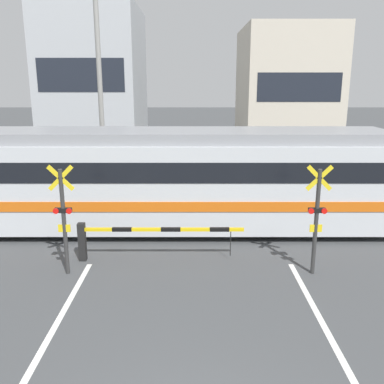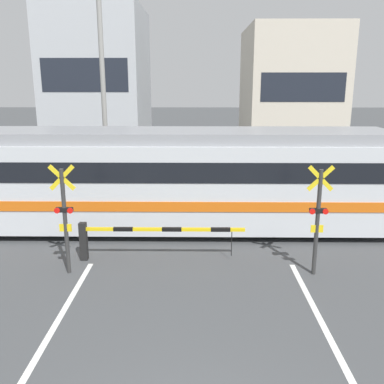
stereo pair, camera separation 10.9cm
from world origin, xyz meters
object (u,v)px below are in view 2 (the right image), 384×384
object	(u,v)px
crossing_signal_left	(65,215)
pedestrian	(213,172)
crossing_barrier_far	(236,188)
crossing_barrier_near	(129,235)
crossing_signal_right	(318,216)
commuter_train	(92,177)

from	to	relation	value
crossing_signal_left	pedestrian	world-z (taller)	crossing_signal_left
crossing_signal_left	crossing_barrier_far	bearing A→B (deg)	51.95
crossing_barrier_near	crossing_signal_right	size ratio (longest dim) A/B	1.59
commuter_train	crossing_signal_left	xyz separation A→B (m)	(0.14, -3.56, -0.21)
crossing_barrier_near	crossing_signal_right	world-z (taller)	crossing_signal_right
commuter_train	crossing_barrier_far	world-z (taller)	commuter_train
commuter_train	crossing_barrier_far	distance (m)	6.05
pedestrian	commuter_train	bearing A→B (deg)	-130.00
crossing_signal_left	crossing_signal_right	distance (m)	6.58
crossing_signal_right	commuter_train	bearing A→B (deg)	152.12
crossing_barrier_far	crossing_signal_left	world-z (taller)	crossing_signal_left
crossing_barrier_near	crossing_signal_right	distance (m)	5.20
crossing_barrier_far	pedestrian	distance (m)	2.40
crossing_barrier_near	pedestrian	bearing A→B (deg)	71.36
crossing_signal_right	crossing_barrier_far	bearing A→B (deg)	103.29
commuter_train	crossing_barrier_near	xyz separation A→B (m)	(1.66, -2.69, -1.07)
crossing_barrier_near	pedestrian	distance (m)	8.25
crossing_barrier_far	crossing_signal_right	world-z (taller)	crossing_signal_right
crossing_signal_left	pedestrian	xyz separation A→B (m)	(4.16, 8.68, -0.67)
crossing_barrier_near	crossing_signal_right	bearing A→B (deg)	-9.72
commuter_train	pedestrian	world-z (taller)	commuter_train
commuter_train	crossing_barrier_far	bearing A→B (deg)	29.21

